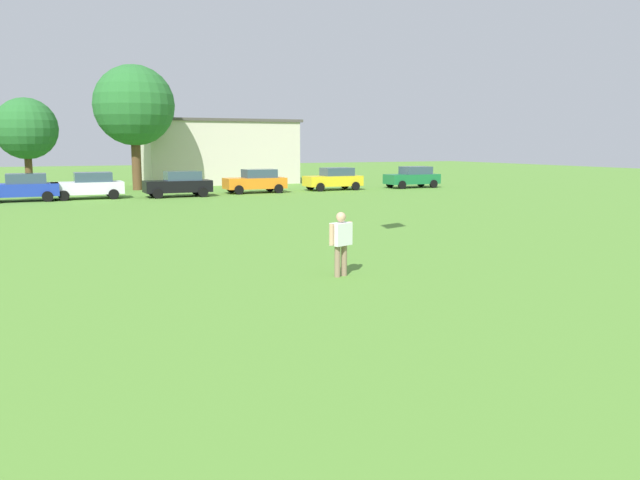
# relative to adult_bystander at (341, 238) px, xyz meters

# --- Properties ---
(ground_plane) EXTENTS (160.00, 160.00, 0.00)m
(ground_plane) POSITION_rel_adult_bystander_xyz_m (-7.85, 14.20, -1.01)
(ground_plane) COLOR #568C33
(adult_bystander) EXTENTS (0.77, 0.48, 1.70)m
(adult_bystander) POSITION_rel_adult_bystander_xyz_m (0.00, 0.00, 0.00)
(adult_bystander) COLOR #8C7259
(adult_bystander) RESTS_ON ground
(parked_car_blue_2) EXTENTS (4.30, 2.02, 1.68)m
(parked_car_blue_2) POSITION_rel_adult_bystander_xyz_m (-7.78, 27.83, -0.15)
(parked_car_blue_2) COLOR #1E38AD
(parked_car_blue_2) RESTS_ON ground
(parked_car_white_3) EXTENTS (4.30, 2.02, 1.68)m
(parked_car_white_3) POSITION_rel_adult_bystander_xyz_m (-3.94, 28.05, -0.15)
(parked_car_white_3) COLOR white
(parked_car_white_3) RESTS_ON ground
(parked_car_black_4) EXTENTS (4.30, 2.02, 1.68)m
(parked_car_black_4) POSITION_rel_adult_bystander_xyz_m (1.60, 27.33, -0.15)
(parked_car_black_4) COLOR black
(parked_car_black_4) RESTS_ON ground
(parked_car_orange_5) EXTENTS (4.30, 2.02, 1.68)m
(parked_car_orange_5) POSITION_rel_adult_bystander_xyz_m (7.31, 28.43, -0.15)
(parked_car_orange_5) COLOR orange
(parked_car_orange_5) RESTS_ON ground
(parked_car_yellow_6) EXTENTS (4.30, 2.02, 1.68)m
(parked_car_yellow_6) POSITION_rel_adult_bystander_xyz_m (13.59, 28.69, -0.15)
(parked_car_yellow_6) COLOR yellow
(parked_car_yellow_6) RESTS_ON ground
(parked_car_green_7) EXTENTS (4.30, 2.02, 1.68)m
(parked_car_green_7) POSITION_rel_adult_bystander_xyz_m (20.46, 28.47, -0.15)
(parked_car_green_7) COLOR #196B38
(parked_car_green_7) RESTS_ON ground
(tree_right) EXTENTS (4.27, 4.27, 6.65)m
(tree_right) POSITION_rel_adult_bystander_xyz_m (-7.35, 34.65, 3.48)
(tree_right) COLOR brown
(tree_right) RESTS_ON ground
(tree_far_right) EXTENTS (5.95, 5.95, 9.28)m
(tree_far_right) POSITION_rel_adult_bystander_xyz_m (0.07, 34.92, 5.26)
(tree_far_right) COLOR brown
(tree_far_right) RESTS_ON ground
(house_left) EXTENTS (13.34, 6.98, 5.56)m
(house_left) POSITION_rel_adult_bystander_xyz_m (8.00, 40.63, 1.78)
(house_left) COLOR beige
(house_left) RESTS_ON ground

